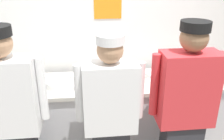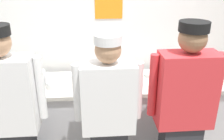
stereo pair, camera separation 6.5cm
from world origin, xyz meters
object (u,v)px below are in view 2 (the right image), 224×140
(squeeze_bottle_spare, at_px, (182,75))
(ramekin_yellow_sauce, at_px, (74,76))
(mixing_bowl_steel, at_px, (27,79))
(deli_cup, at_px, (159,82))
(chef_far_right, at_px, (183,113))
(sheet_tray, at_px, (120,80))
(ramekin_orange_sauce, at_px, (78,87))
(plate_stack_rear, at_px, (154,75))
(plate_stack_front, at_px, (59,83))
(squeeze_bottle_primary, at_px, (202,65))
(chef_center, at_px, (108,119))
(chef_near_left, at_px, (10,119))

(squeeze_bottle_spare, height_order, ramekin_yellow_sauce, squeeze_bottle_spare)
(mixing_bowl_steel, bearing_deg, deli_cup, -6.29)
(chef_far_right, height_order, sheet_tray, chef_far_right)
(sheet_tray, xyz_separation_m, ramekin_yellow_sauce, (-0.51, 0.13, 0.01))
(ramekin_orange_sauce, bearing_deg, mixing_bowl_steel, 165.74)
(chef_far_right, xyz_separation_m, mixing_bowl_steel, (-1.47, 0.66, 0.08))
(plate_stack_rear, xyz_separation_m, ramekin_orange_sauce, (-0.86, -0.24, -0.00))
(plate_stack_front, relative_size, ramekin_yellow_sauce, 2.40)
(chef_far_right, distance_m, mixing_bowl_steel, 1.61)
(squeeze_bottle_spare, bearing_deg, chef_far_right, -107.35)
(squeeze_bottle_spare, height_order, deli_cup, squeeze_bottle_spare)
(squeeze_bottle_primary, bearing_deg, ramekin_orange_sauce, -167.57)
(sheet_tray, distance_m, squeeze_bottle_spare, 0.67)
(sheet_tray, height_order, squeeze_bottle_spare, squeeze_bottle_spare)
(ramekin_yellow_sauce, bearing_deg, deli_cup, -18.51)
(chef_center, height_order, squeeze_bottle_primary, chef_center)
(chef_near_left, relative_size, ramekin_yellow_sauce, 16.45)
(squeeze_bottle_primary, bearing_deg, chef_center, -145.47)
(squeeze_bottle_spare, bearing_deg, squeeze_bottle_primary, 39.70)
(chef_far_right, distance_m, plate_stack_rear, 0.77)
(plate_stack_front, xyz_separation_m, ramekin_yellow_sauce, (0.15, 0.22, -0.02))
(chef_near_left, bearing_deg, squeeze_bottle_primary, 21.90)
(squeeze_bottle_spare, bearing_deg, mixing_bowl_steel, 176.57)
(plate_stack_front, bearing_deg, chef_near_left, -121.99)
(mixing_bowl_steel, relative_size, ramekin_orange_sauce, 4.11)
(plate_stack_rear, relative_size, sheet_tray, 0.44)
(deli_cup, bearing_deg, ramekin_orange_sauce, 178.93)
(plate_stack_rear, height_order, deli_cup, deli_cup)
(squeeze_bottle_primary, relative_size, ramekin_yellow_sauce, 1.78)
(chef_near_left, xyz_separation_m, ramekin_orange_sauce, (0.55, 0.48, 0.04))
(chef_center, height_order, mixing_bowl_steel, chef_center)
(sheet_tray, distance_m, ramekin_yellow_sauce, 0.52)
(plate_stack_front, bearing_deg, chef_far_right, -27.34)
(squeeze_bottle_primary, bearing_deg, chef_far_right, -121.40)
(mixing_bowl_steel, distance_m, deli_cup, 1.39)
(chef_far_right, relative_size, sheet_tray, 3.71)
(squeeze_bottle_spare, distance_m, ramekin_orange_sauce, 1.11)
(chef_near_left, bearing_deg, plate_stack_front, 58.01)
(chef_near_left, distance_m, plate_stack_front, 0.65)
(chef_center, relative_size, plate_stack_front, 6.52)
(chef_far_right, distance_m, sheet_tray, 0.83)
(mixing_bowl_steel, bearing_deg, ramekin_yellow_sauce, 17.14)
(chef_center, relative_size, mixing_bowl_steel, 4.20)
(chef_far_right, height_order, plate_stack_rear, chef_far_right)
(chef_near_left, bearing_deg, mixing_bowl_steel, 89.27)
(plate_stack_front, xyz_separation_m, mixing_bowl_steel, (-0.33, 0.07, 0.03))
(sheet_tray, bearing_deg, mixing_bowl_steel, -178.79)
(chef_center, relative_size, sheet_tray, 3.50)
(chef_center, relative_size, squeeze_bottle_spare, 8.33)
(plate_stack_rear, distance_m, ramekin_yellow_sauce, 0.91)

